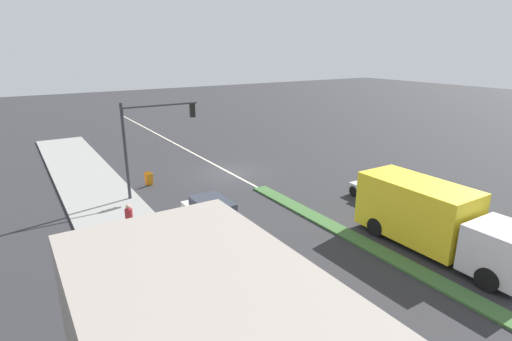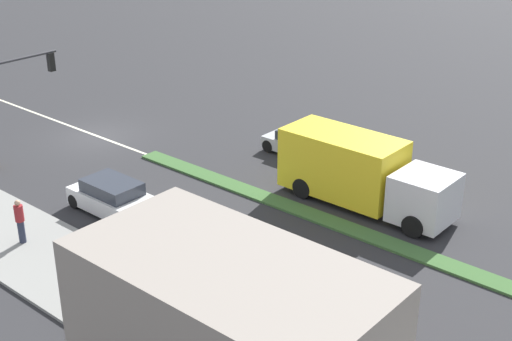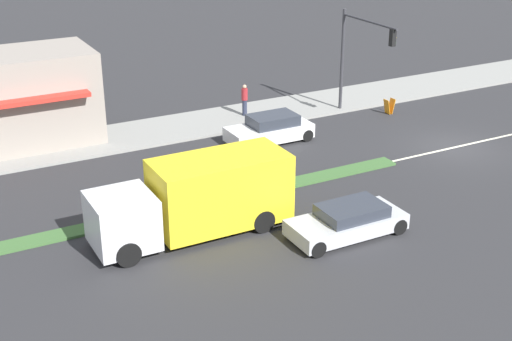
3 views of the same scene
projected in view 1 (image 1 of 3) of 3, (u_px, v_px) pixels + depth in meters
The scene contains 8 objects.
ground_plane at pixel (471, 301), 14.15m from camera, with size 160.00×160.00×0.00m, color #2B2B2D.
lane_marking_center at pixel (229, 172), 28.71m from camera, with size 0.16×60.00×0.01m, color beige.
traffic_signal_main at pixel (149, 133), 23.10m from camera, with size 4.59×0.34×5.60m.
pedestrian at pixel (130, 221), 18.16m from camera, with size 0.34×0.34×1.75m.
warning_aframe_sign at pixel (149, 179), 25.99m from camera, with size 0.45×0.53×0.84m.
delivery_truck at pixel (433, 218), 17.48m from camera, with size 2.44×7.50×2.87m.
van_white at pixel (214, 215), 19.78m from camera, with size 1.84×4.29×1.39m.
sedan_silver at pixel (387, 193), 23.04m from camera, with size 1.92×4.44×1.20m.
Camera 1 is at (12.94, 24.22, 8.62)m, focal length 28.00 mm.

